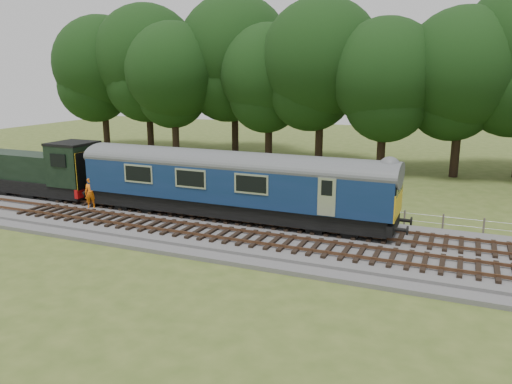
% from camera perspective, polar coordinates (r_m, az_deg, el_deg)
% --- Properties ---
extents(ground, '(120.00, 120.00, 0.00)m').
position_cam_1_polar(ground, '(25.38, 6.28, -5.80)').
color(ground, '#455921').
rests_on(ground, ground).
extents(ballast, '(70.00, 7.00, 0.35)m').
position_cam_1_polar(ballast, '(25.32, 6.29, -5.43)').
color(ballast, '#4C4C4F').
rests_on(ballast, ground).
extents(track_north, '(67.20, 2.40, 0.21)m').
position_cam_1_polar(track_north, '(26.53, 7.18, -4.03)').
color(track_north, black).
rests_on(track_north, ballast).
extents(track_south, '(67.20, 2.40, 0.21)m').
position_cam_1_polar(track_south, '(23.79, 5.18, -6.03)').
color(track_south, black).
rests_on(track_south, ballast).
extents(fence, '(64.00, 0.12, 1.00)m').
position_cam_1_polar(fence, '(29.52, 8.81, -3.13)').
color(fence, '#6B6054').
rests_on(fence, ground).
extents(tree_line, '(70.00, 8.00, 18.00)m').
position_cam_1_polar(tree_line, '(46.27, 14.19, 2.61)').
color(tree_line, black).
rests_on(tree_line, ground).
extents(dmu_railcar, '(18.05, 2.86, 3.88)m').
position_cam_1_polar(dmu_railcar, '(27.70, -2.78, 1.49)').
color(dmu_railcar, black).
rests_on(dmu_railcar, ground).
extents(shunter_loco, '(8.91, 2.60, 3.38)m').
position_cam_1_polar(shunter_loco, '(36.02, -23.19, 2.16)').
color(shunter_loco, black).
rests_on(shunter_loco, ground).
extents(worker, '(0.82, 0.73, 1.87)m').
position_cam_1_polar(worker, '(31.75, -18.39, -0.09)').
color(worker, orange).
rests_on(worker, ballast).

